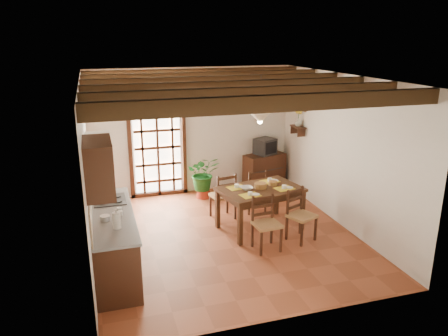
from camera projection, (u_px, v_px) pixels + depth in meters
name	position (u px, v px, depth m)	size (l,w,h in m)	color
ground_plane	(225.00, 236.00, 7.83)	(5.00, 5.00, 0.00)	brown
room_shell	(225.00, 137.00, 7.30)	(4.52, 5.02, 2.81)	silver
ceiling_beams	(225.00, 84.00, 7.04)	(4.50, 4.34, 0.20)	black
french_door	(157.00, 144.00, 9.50)	(1.26, 0.11, 2.32)	white
kitchen_counter	(113.00, 241.00, 6.60)	(0.64, 2.25, 1.38)	#321A10
upper_cabinet	(99.00, 167.00, 5.52)	(0.35, 0.80, 0.70)	#321A10
range_hood	(99.00, 152.00, 6.71)	(0.38, 0.60, 0.54)	white
counter_items	(111.00, 209.00, 6.54)	(0.50, 1.43, 0.25)	black
dining_table	(260.00, 193.00, 7.95)	(1.62, 1.22, 0.79)	#3C2313
chair_near_left	(266.00, 233.00, 7.28)	(0.45, 0.44, 0.92)	#A97847
chair_near_right	(301.00, 224.00, 7.61)	(0.55, 0.54, 0.92)	#A97847
chair_far_left	(223.00, 204.00, 8.52)	(0.49, 0.48, 0.94)	#A97847
chair_far_right	(254.00, 198.00, 8.86)	(0.43, 0.41, 0.90)	#A97847
table_setting	(260.00, 185.00, 7.90)	(1.06, 0.71, 0.10)	gold
table_bowl	(247.00, 188.00, 7.84)	(0.22, 0.22, 0.05)	white
sideboard	(264.00, 171.00, 10.20)	(0.95, 0.43, 0.81)	#321A10
crt_tv	(265.00, 146.00, 10.02)	(0.55, 0.53, 0.37)	black
fuse_box	(256.00, 112.00, 10.00)	(0.25, 0.03, 0.32)	white
plant_pot	(204.00, 193.00, 9.65)	(0.34, 0.34, 0.21)	maroon
potted_plant	(203.00, 173.00, 9.52)	(1.80, 1.54, 2.01)	#144C19
wall_shelf	(298.00, 129.00, 9.45)	(0.20, 0.42, 0.20)	#321A10
shelf_vase	(298.00, 122.00, 9.40)	(0.15, 0.15, 0.15)	#B2BFB2
shelf_flowers	(299.00, 113.00, 9.34)	(0.14, 0.14, 0.36)	gold
framed_picture	(303.00, 104.00, 9.31)	(0.03, 0.32, 0.32)	brown
pendant_lamp	(260.00, 117.00, 7.63)	(0.36, 0.36, 0.84)	black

